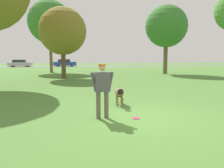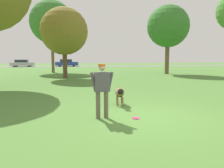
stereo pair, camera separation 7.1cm
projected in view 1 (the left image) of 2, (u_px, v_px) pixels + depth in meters
ground_plane at (142, 117)px, 6.49m from camera, size 120.00×120.00×0.00m
far_road_strip at (87, 66)px, 43.54m from camera, size 120.00×6.00×0.01m
person at (102, 87)px, 6.28m from camera, size 0.70×0.27×1.59m
dog at (120, 93)px, 8.05m from camera, size 0.42×1.13×0.68m
frisbee at (136, 118)px, 6.36m from camera, size 0.22×0.22×0.02m
tree_mid_center at (63, 31)px, 18.13m from camera, size 3.94×3.94×5.91m
tree_far_right at (166, 27)px, 22.98m from camera, size 4.39×4.39×7.21m
tree_far_left at (50, 22)px, 24.89m from camera, size 4.93×4.93×8.25m
parked_car_silver at (20, 63)px, 41.17m from camera, size 4.33×1.95×1.32m
parked_car_blue at (65, 63)px, 42.41m from camera, size 4.41×1.89×1.39m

